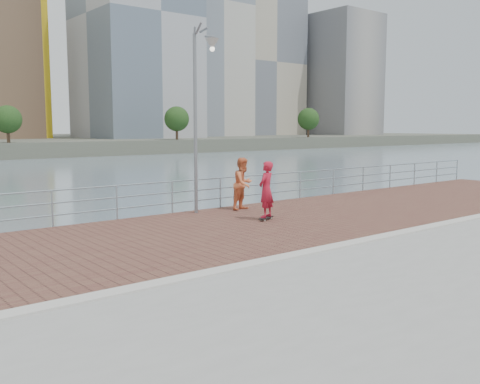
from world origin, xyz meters
TOP-DOWN VIEW (x-y plane):
  - water at (0.00, 0.00)m, footprint 400.00×400.00m
  - brick_lane at (0.00, 3.60)m, footprint 40.00×6.80m
  - curb at (0.00, 0.00)m, footprint 40.00×0.40m
  - guardrail at (0.00, 7.00)m, footprint 39.06×0.06m
  - street_lamp at (1.68, 6.06)m, footprint 0.44×1.28m
  - skateboard at (2.62, 3.94)m, footprint 0.74×0.45m
  - skateboarder at (2.62, 3.94)m, footprint 0.76×0.64m
  - bystander at (3.39, 6.04)m, footprint 1.06×0.93m
  - skyline at (27.13, 104.16)m, footprint 233.00×41.00m

SIDE VIEW (x-z plane):
  - water at x=0.00m, z-range -2.00..-2.00m
  - brick_lane at x=0.00m, z-range 0.00..0.02m
  - curb at x=0.00m, z-range 0.00..0.06m
  - skateboard at x=2.62m, z-range 0.04..0.13m
  - guardrail at x=0.00m, z-range 0.13..1.25m
  - bystander at x=3.39m, z-range 0.02..1.87m
  - skateboarder at x=2.62m, z-range 0.10..1.88m
  - street_lamp at x=1.68m, z-range 1.27..7.31m
  - skyline at x=27.13m, z-range -9.89..55.90m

